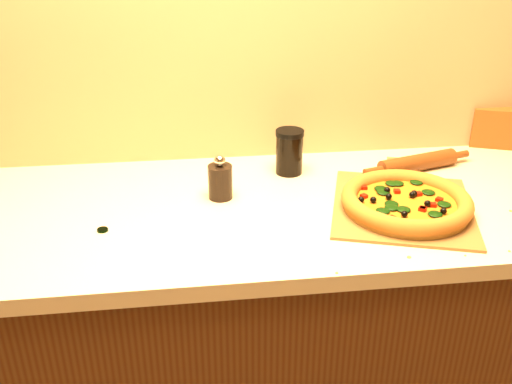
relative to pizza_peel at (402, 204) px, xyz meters
name	(u,v)px	position (x,y,z in m)	size (l,w,h in m)	color
cabinet	(254,348)	(-0.37, 0.05, -0.47)	(2.80, 0.65, 0.86)	#4B2510
countertop	(254,212)	(-0.37, 0.05, -0.02)	(2.84, 0.68, 0.04)	beige
pizza_peel	(402,204)	(0.00, 0.00, 0.00)	(0.44, 0.55, 0.01)	brown
pizza	(406,202)	(0.00, -0.03, 0.02)	(0.32, 0.32, 0.05)	#A66729
bottle_cap	(103,230)	(-0.74, -0.04, 0.00)	(0.03, 0.03, 0.01)	black
pepper_grinder	(220,180)	(-0.45, 0.10, 0.05)	(0.06, 0.06, 0.12)	black
rolling_pin	(418,163)	(0.12, 0.21, 0.02)	(0.35, 0.12, 0.05)	#5B320F
dark_jar	(289,152)	(-0.25, 0.24, 0.06)	(0.08, 0.08, 0.13)	black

